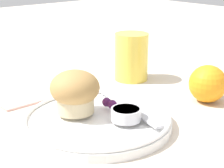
# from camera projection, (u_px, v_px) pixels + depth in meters

# --- Properties ---
(ground_plane) EXTENTS (3.00, 3.00, 0.00)m
(ground_plane) POSITION_uv_depth(u_px,v_px,m) (94.00, 124.00, 0.62)
(ground_plane) COLOR beige
(plate) EXTENTS (0.24, 0.24, 0.02)m
(plate) POSITION_uv_depth(u_px,v_px,m) (96.00, 121.00, 0.60)
(plate) COLOR white
(plate) RESTS_ON ground_plane
(muffin) EXTENTS (0.08, 0.08, 0.07)m
(muffin) POSITION_uv_depth(u_px,v_px,m) (75.00, 91.00, 0.60)
(muffin) COLOR beige
(muffin) RESTS_ON plate
(cream_ramekin) EXTENTS (0.05, 0.05, 0.02)m
(cream_ramekin) POSITION_uv_depth(u_px,v_px,m) (126.00, 113.00, 0.58)
(cream_ramekin) COLOR silver
(cream_ramekin) RESTS_ON plate
(berry_pair) EXTENTS (0.03, 0.02, 0.02)m
(berry_pair) POSITION_uv_depth(u_px,v_px,m) (109.00, 103.00, 0.63)
(berry_pair) COLOR #4C194C
(berry_pair) RESTS_ON plate
(butter_knife) EXTENTS (0.18, 0.05, 0.00)m
(butter_knife) POSITION_uv_depth(u_px,v_px,m) (128.00, 107.00, 0.63)
(butter_knife) COLOR #B7B7BC
(butter_knife) RESTS_ON plate
(orange_fruit) EXTENTS (0.07, 0.07, 0.07)m
(orange_fruit) POSITION_uv_depth(u_px,v_px,m) (208.00, 84.00, 0.70)
(orange_fruit) COLOR orange
(orange_fruit) RESTS_ON ground_plane
(juice_glass) EXTENTS (0.07, 0.07, 0.10)m
(juice_glass) POSITION_uv_depth(u_px,v_px,m) (131.00, 57.00, 0.83)
(juice_glass) COLOR #EAD14C
(juice_glass) RESTS_ON ground_plane
(folded_napkin) EXTENTS (0.16, 0.09, 0.01)m
(folded_napkin) POSITION_uv_depth(u_px,v_px,m) (9.00, 93.00, 0.75)
(folded_napkin) COLOR #D19E93
(folded_napkin) RESTS_ON ground_plane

